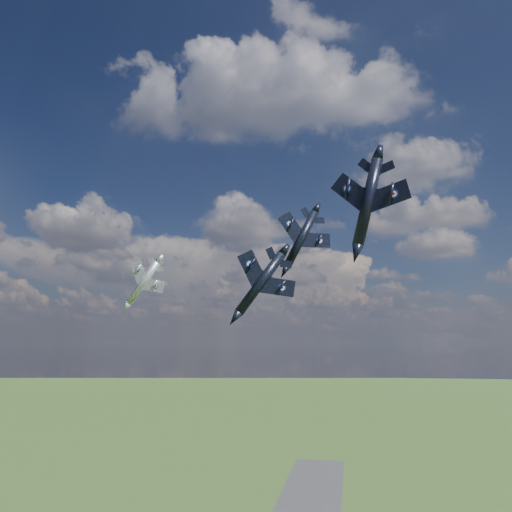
% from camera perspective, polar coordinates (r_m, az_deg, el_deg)
% --- Properties ---
extents(jet_lead_navy, '(14.55, 18.27, 9.57)m').
position_cam_1_polar(jet_lead_navy, '(80.78, 0.54, -3.08)').
color(jet_lead_navy, black).
extents(jet_right_navy, '(15.17, 17.45, 5.69)m').
position_cam_1_polar(jet_right_navy, '(61.73, 12.65, 6.08)').
color(jet_right_navy, black).
extents(jet_high_navy, '(15.45, 17.90, 7.77)m').
position_cam_1_polar(jet_high_navy, '(86.68, 5.18, 1.98)').
color(jet_high_navy, black).
extents(jet_left_silver, '(11.86, 15.29, 8.42)m').
position_cam_1_polar(jet_left_silver, '(100.08, -12.74, -2.98)').
color(jet_left_silver, '#9899A1').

